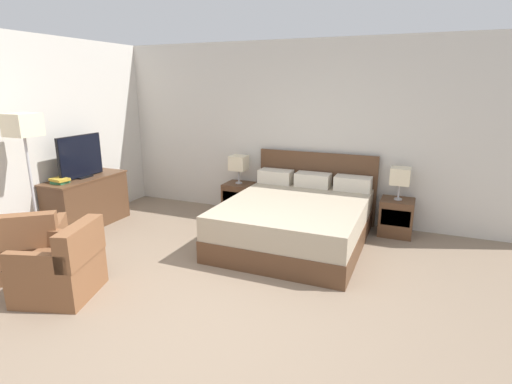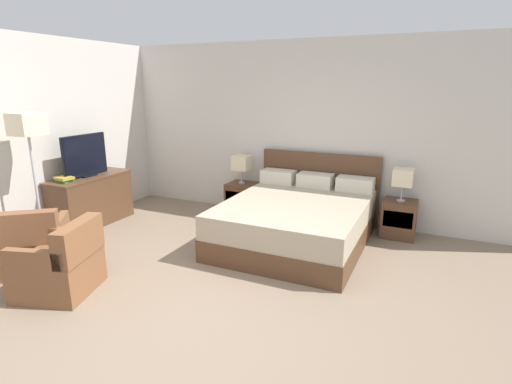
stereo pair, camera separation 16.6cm
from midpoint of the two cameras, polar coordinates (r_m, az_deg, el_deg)
ground_plane at (r=3.83m, az=-10.26°, el=-17.78°), size 9.75×9.75×0.00m
wall_back at (r=6.25m, az=5.76°, el=8.56°), size 7.31×0.06×2.71m
wall_left at (r=6.36m, az=-28.19°, el=6.97°), size 0.06×5.05×2.71m
bed at (r=5.38m, az=4.92°, el=-3.90°), size 1.83×2.15×1.07m
nightstand_left at (r=6.53m, az=-3.17°, el=-0.95°), size 0.45×0.42×0.51m
nightstand_right at (r=5.93m, az=18.65°, el=-3.43°), size 0.45×0.42×0.51m
table_lamp_left at (r=6.40m, az=-3.24°, el=4.13°), size 0.26×0.26×0.45m
table_lamp_right at (r=5.78m, az=19.14°, el=2.12°), size 0.26×0.26×0.45m
dresser at (r=6.48m, az=-23.65°, el=-1.16°), size 0.50×1.27×0.75m
tv at (r=6.32m, az=-24.48°, el=4.54°), size 0.18×0.77×0.62m
book_red_cover at (r=6.13m, az=-26.89°, el=1.27°), size 0.20×0.17×0.04m
book_blue_cover at (r=6.12m, az=-26.95°, el=1.60°), size 0.27×0.21×0.03m
armchair_by_window at (r=5.20m, az=-30.25°, el=-7.06°), size 0.96×0.96×0.76m
armchair_companion at (r=4.52m, az=-26.93°, el=-9.79°), size 0.86×0.85×0.76m
floor_lamp at (r=5.53m, az=-30.96°, el=6.85°), size 0.33×0.33×1.74m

